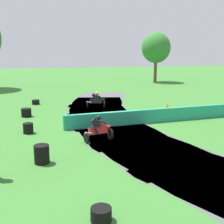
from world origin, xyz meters
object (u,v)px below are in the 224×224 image
object	(u,v)px
motorcycle_lead_black	(97,100)
tire_stack_far	(42,154)
tire_stack_near	(36,102)
tire_stack_extra_a	(101,214)
tire_stack_mid_a	(26,113)
traffic_cone	(167,106)
tire_stack_mid_b	(28,128)
motorcycle_chase_red	(99,129)

from	to	relation	value
motorcycle_lead_black	tire_stack_far	world-z (taller)	motorcycle_lead_black
tire_stack_near	tire_stack_extra_a	bearing A→B (deg)	-83.79
tire_stack_near	tire_stack_extra_a	world-z (taller)	same
motorcycle_lead_black	tire_stack_near	xyz separation A→B (m)	(-4.94, 2.80, -0.43)
tire_stack_mid_a	traffic_cone	bearing A→B (deg)	2.12
tire_stack_mid_b	tire_stack_far	distance (m)	4.83
motorcycle_chase_red	tire_stack_mid_b	distance (m)	4.38
motorcycle_chase_red	tire_stack_extra_a	xyz separation A→B (m)	(-1.39, -7.24, -0.44)
tire_stack_near	traffic_cone	bearing A→B (deg)	-22.25
tire_stack_mid_b	tire_stack_extra_a	bearing A→B (deg)	-76.27
motorcycle_lead_black	tire_stack_far	bearing A→B (deg)	-112.09
motorcycle_chase_red	tire_stack_extra_a	size ratio (longest dim) A/B	2.76
motorcycle_lead_black	tire_stack_far	xyz separation A→B (m)	(-4.50, -11.10, -0.23)
motorcycle_chase_red	tire_stack_mid_b	size ratio (longest dim) A/B	2.80
motorcycle_chase_red	tire_stack_near	world-z (taller)	motorcycle_chase_red
tire_stack_extra_a	traffic_cone	distance (m)	16.69
motorcycle_lead_black	tire_stack_near	bearing A→B (deg)	150.45
motorcycle_lead_black	tire_stack_mid_a	distance (m)	5.87
tire_stack_near	tire_stack_mid_a	world-z (taller)	tire_stack_mid_a
motorcycle_lead_black	tire_stack_far	size ratio (longest dim) A/B	2.14
tire_stack_mid_b	traffic_cone	bearing A→B (deg)	23.88
motorcycle_chase_red	tire_stack_mid_a	distance (m)	7.81
motorcycle_chase_red	tire_stack_far	bearing A→B (deg)	-140.30
tire_stack_near	tire_stack_extra_a	distance (m)	18.77
tire_stack_extra_a	motorcycle_chase_red	bearing A→B (deg)	79.14
tire_stack_mid_a	motorcycle_lead_black	bearing A→B (deg)	19.25
tire_stack_mid_b	tire_stack_extra_a	distance (m)	9.81
tire_stack_far	motorcycle_lead_black	bearing A→B (deg)	67.91
tire_stack_near	tire_stack_far	bearing A→B (deg)	-88.20
tire_stack_mid_a	tire_stack_far	bearing A→B (deg)	-83.59
tire_stack_mid_a	tire_stack_mid_b	xyz separation A→B (m)	(0.29, -4.40, 0.00)
tire_stack_extra_a	tire_stack_mid_a	bearing A→B (deg)	100.67
motorcycle_lead_black	tire_stack_near	world-z (taller)	motorcycle_lead_black
tire_stack_mid_a	traffic_cone	distance (m)	11.16
motorcycle_chase_red	traffic_cone	bearing A→B (deg)	44.84
traffic_cone	tire_stack_near	bearing A→B (deg)	157.75
tire_stack_near	tire_stack_mid_a	size ratio (longest dim) A/B	0.91
motorcycle_lead_black	tire_stack_mid_a	bearing A→B (deg)	-160.75
tire_stack_mid_b	motorcycle_chase_red	bearing A→B (deg)	-31.66
tire_stack_mid_a	tire_stack_near	bearing A→B (deg)	82.84
tire_stack_near	tire_stack_extra_a	xyz separation A→B (m)	(2.03, -18.66, 0.00)
motorcycle_chase_red	tire_stack_near	xyz separation A→B (m)	(-3.42, 11.42, -0.44)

